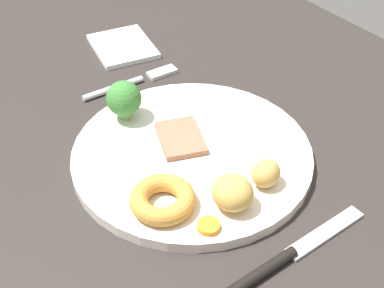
{
  "coord_description": "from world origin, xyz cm",
  "views": [
    {
      "loc": [
        43.08,
        -30.46,
        47.91
      ],
      "look_at": [
        2.37,
        -1.76,
        6.0
      ],
      "focal_mm": 50.08,
      "sensor_mm": 36.0,
      "label": 1
    }
  ],
  "objects_px": {
    "roast_potato_left": "(266,173)",
    "fork": "(134,82)",
    "roast_potato_right": "(233,193)",
    "folded_napkin": "(123,46)",
    "carrot_coin_front": "(208,226)",
    "yorkshire_pudding": "(163,199)",
    "broccoli_floret": "(124,99)",
    "meat_slice_main": "(182,139)",
    "knife": "(287,257)",
    "dinner_plate": "(192,154)"
  },
  "relations": [
    {
      "from": "yorkshire_pudding",
      "to": "knife",
      "type": "distance_m",
      "value": 0.14
    },
    {
      "from": "fork",
      "to": "broccoli_floret",
      "type": "bearing_deg",
      "value": -124.18
    },
    {
      "from": "roast_potato_left",
      "to": "broccoli_floret",
      "type": "relative_size",
      "value": 0.66
    },
    {
      "from": "meat_slice_main",
      "to": "roast_potato_left",
      "type": "bearing_deg",
      "value": 16.73
    },
    {
      "from": "roast_potato_right",
      "to": "broccoli_floret",
      "type": "distance_m",
      "value": 0.21
    },
    {
      "from": "roast_potato_right",
      "to": "broccoli_floret",
      "type": "bearing_deg",
      "value": -175.6
    },
    {
      "from": "carrot_coin_front",
      "to": "broccoli_floret",
      "type": "relative_size",
      "value": 0.46
    },
    {
      "from": "carrot_coin_front",
      "to": "roast_potato_right",
      "type": "bearing_deg",
      "value": 106.0
    },
    {
      "from": "roast_potato_left",
      "to": "fork",
      "type": "bearing_deg",
      "value": -178.38
    },
    {
      "from": "dinner_plate",
      "to": "roast_potato_left",
      "type": "relative_size",
      "value": 8.32
    },
    {
      "from": "carrot_coin_front",
      "to": "knife",
      "type": "distance_m",
      "value": 0.09
    },
    {
      "from": "yorkshire_pudding",
      "to": "dinner_plate",
      "type": "bearing_deg",
      "value": 126.04
    },
    {
      "from": "carrot_coin_front",
      "to": "yorkshire_pudding",
      "type": "bearing_deg",
      "value": -157.98
    },
    {
      "from": "fork",
      "to": "folded_napkin",
      "type": "height_order",
      "value": "fork"
    },
    {
      "from": "roast_potato_left",
      "to": "knife",
      "type": "distance_m",
      "value": 0.1
    },
    {
      "from": "yorkshire_pudding",
      "to": "broccoli_floret",
      "type": "relative_size",
      "value": 1.35
    },
    {
      "from": "meat_slice_main",
      "to": "knife",
      "type": "xyz_separation_m",
      "value": [
        0.2,
        -0.01,
        -0.01
      ]
    },
    {
      "from": "roast_potato_right",
      "to": "carrot_coin_front",
      "type": "bearing_deg",
      "value": -74.0
    },
    {
      "from": "dinner_plate",
      "to": "yorkshire_pudding",
      "type": "relative_size",
      "value": 4.08
    },
    {
      "from": "broccoli_floret",
      "to": "carrot_coin_front",
      "type": "bearing_deg",
      "value": -6.49
    },
    {
      "from": "meat_slice_main",
      "to": "carrot_coin_front",
      "type": "bearing_deg",
      "value": -23.19
    },
    {
      "from": "carrot_coin_front",
      "to": "folded_napkin",
      "type": "distance_m",
      "value": 0.42
    },
    {
      "from": "yorkshire_pudding",
      "to": "folded_napkin",
      "type": "height_order",
      "value": "yorkshire_pudding"
    },
    {
      "from": "yorkshire_pudding",
      "to": "fork",
      "type": "relative_size",
      "value": 0.47
    },
    {
      "from": "roast_potato_left",
      "to": "dinner_plate",
      "type": "bearing_deg",
      "value": -160.35
    },
    {
      "from": "roast_potato_right",
      "to": "folded_napkin",
      "type": "bearing_deg",
      "value": 168.12
    },
    {
      "from": "broccoli_floret",
      "to": "folded_napkin",
      "type": "relative_size",
      "value": 0.49
    },
    {
      "from": "yorkshire_pudding",
      "to": "carrot_coin_front",
      "type": "distance_m",
      "value": 0.06
    },
    {
      "from": "dinner_plate",
      "to": "yorkshire_pudding",
      "type": "height_order",
      "value": "yorkshire_pudding"
    },
    {
      "from": "fork",
      "to": "folded_napkin",
      "type": "distance_m",
      "value": 0.11
    },
    {
      "from": "roast_potato_left",
      "to": "folded_napkin",
      "type": "xyz_separation_m",
      "value": [
        -0.38,
        0.03,
        -0.03
      ]
    },
    {
      "from": "broccoli_floret",
      "to": "dinner_plate",
      "type": "bearing_deg",
      "value": 17.53
    },
    {
      "from": "carrot_coin_front",
      "to": "broccoli_floret",
      "type": "bearing_deg",
      "value": 173.51
    },
    {
      "from": "roast_potato_right",
      "to": "yorkshire_pudding",
      "type": "bearing_deg",
      "value": -124.2
    },
    {
      "from": "dinner_plate",
      "to": "broccoli_floret",
      "type": "relative_size",
      "value": 5.52
    },
    {
      "from": "roast_potato_left",
      "to": "meat_slice_main",
      "type": "bearing_deg",
      "value": -163.27
    },
    {
      "from": "broccoli_floret",
      "to": "folded_napkin",
      "type": "distance_m",
      "value": 0.21
    },
    {
      "from": "roast_potato_right",
      "to": "folded_napkin",
      "type": "distance_m",
      "value": 0.4
    },
    {
      "from": "dinner_plate",
      "to": "fork",
      "type": "relative_size",
      "value": 1.94
    },
    {
      "from": "meat_slice_main",
      "to": "folded_napkin",
      "type": "xyz_separation_m",
      "value": [
        -0.27,
        0.06,
        -0.01
      ]
    },
    {
      "from": "roast_potato_right",
      "to": "dinner_plate",
      "type": "bearing_deg",
      "value": 170.16
    },
    {
      "from": "roast_potato_right",
      "to": "carrot_coin_front",
      "type": "height_order",
      "value": "roast_potato_right"
    },
    {
      "from": "roast_potato_left",
      "to": "yorkshire_pudding",
      "type": "bearing_deg",
      "value": -108.25
    },
    {
      "from": "dinner_plate",
      "to": "folded_napkin",
      "type": "height_order",
      "value": "dinner_plate"
    },
    {
      "from": "yorkshire_pudding",
      "to": "roast_potato_left",
      "type": "height_order",
      "value": "roast_potato_left"
    },
    {
      "from": "meat_slice_main",
      "to": "yorkshire_pudding",
      "type": "bearing_deg",
      "value": -44.92
    },
    {
      "from": "meat_slice_main",
      "to": "roast_potato_right",
      "type": "relative_size",
      "value": 1.55
    },
    {
      "from": "dinner_plate",
      "to": "meat_slice_main",
      "type": "bearing_deg",
      "value": -177.47
    },
    {
      "from": "meat_slice_main",
      "to": "knife",
      "type": "height_order",
      "value": "meat_slice_main"
    },
    {
      "from": "fork",
      "to": "knife",
      "type": "height_order",
      "value": "knife"
    }
  ]
}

